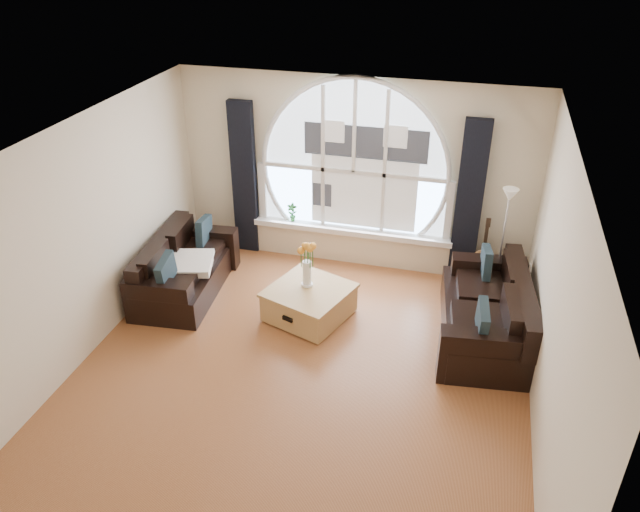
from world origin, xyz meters
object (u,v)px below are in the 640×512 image
Objects in this scene: sofa_right at (485,310)px; vase_flowers at (307,259)px; sofa_left at (185,266)px; guitar at (484,250)px; floor_lamp at (502,246)px; potted_plant at (292,212)px; coffee_chest at (309,301)px.

vase_flowers is at bearing 174.58° from sofa_right.
sofa_left is at bearing 177.57° from vase_flowers.
guitar is at bearing 31.62° from vase_flowers.
floor_lamp is (0.12, 0.91, 0.40)m from sofa_right.
potted_plant is (1.09, 1.37, 0.29)m from sofa_left.
vase_flowers reaches higher than sofa_right.
sofa_right is 1.27m from guitar.
floor_lamp is at bearing -9.30° from potted_plant.
sofa_right is 2.24m from vase_flowers.
guitar is at bearing 119.54° from floor_lamp.
sofa_left is 1.85× the size of coffee_chest.
sofa_left is 1.78m from potted_plant.
sofa_left reaches higher than coffee_chest.
guitar is 3.78× the size of potted_plant.
sofa_right is 2.17m from coffee_chest.
coffee_chest is at bearing -58.52° from vase_flowers.
coffee_chest is at bearing -65.73° from potted_plant.
floor_lamp is 3.01m from potted_plant.
floor_lamp is at bearing 22.43° from vase_flowers.
vase_flowers is 2.51m from guitar.
coffee_chest is (-2.16, -0.12, -0.17)m from sofa_right.
sofa_right is at bearing 1.19° from vase_flowers.
potted_plant is (-0.64, 1.44, -0.12)m from vase_flowers.
coffee_chest is 0.58× the size of floor_lamp.
potted_plant is at bearing 133.47° from coffee_chest.
guitar reaches higher than sofa_left.
floor_lamp is at bearing 43.69° from coffee_chest.
guitar is (2.08, 1.39, 0.30)m from coffee_chest.
sofa_left is at bearing 172.99° from sofa_right.
vase_flowers is 0.44× the size of floor_lamp.
vase_flowers is 2.51m from floor_lamp.
floor_lamp is 0.48m from guitar.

